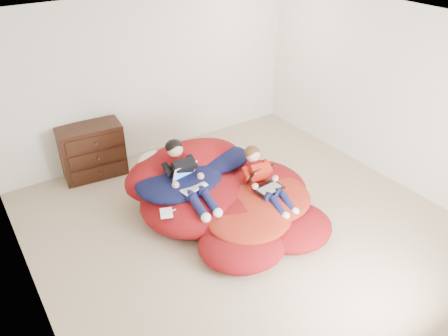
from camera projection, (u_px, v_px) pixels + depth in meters
room_shell at (244, 212)px, 5.53m from camera, size 5.10×5.10×2.77m
dresser at (92, 151)px, 6.48m from camera, size 0.95×0.56×0.81m
beanbag_pile at (225, 196)px, 5.75m from camera, size 2.30×2.39×0.86m
cream_pillow at (152, 160)px, 5.84m from camera, size 0.40×0.26×0.26m
older_boy at (186, 174)px, 5.45m from camera, size 0.30×1.05×0.67m
younger_boy at (263, 177)px, 5.52m from camera, size 0.32×0.95×0.61m
laptop_white at (188, 180)px, 5.42m from camera, size 0.38×0.38×0.25m
laptop_black at (265, 182)px, 5.52m from camera, size 0.38×0.39×0.24m
power_adapter at (166, 213)px, 5.18m from camera, size 0.19×0.19×0.05m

